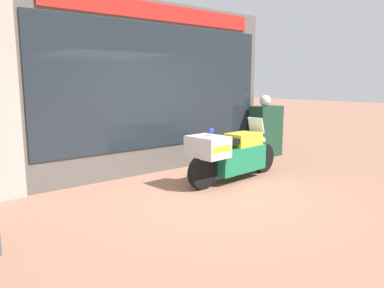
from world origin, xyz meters
name	(u,v)px	position (x,y,z in m)	size (l,w,h in m)	color
ground_plane	(203,194)	(0.00, 0.00, 0.00)	(60.00, 60.00, 0.00)	#8E604C
shop_building	(119,89)	(-0.43, 2.00, 1.75)	(6.58, 0.55, 3.49)	#56514C
window_display	(155,147)	(0.40, 2.03, 0.49)	(5.19, 0.30, 2.07)	slate
paramedic_motorcycle	(230,153)	(0.97, 0.31, 0.54)	(2.44, 0.73, 1.18)	black
utility_cabinet	(266,131)	(3.44, 1.49, 0.64)	(0.82, 0.45, 1.28)	#193D28
white_helmet	(265,101)	(3.36, 1.48, 1.42)	(0.28, 0.28, 0.28)	white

